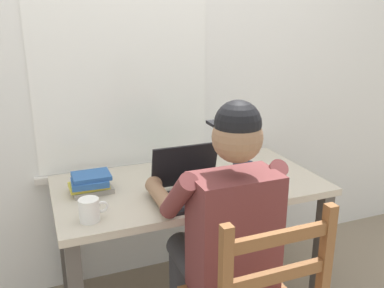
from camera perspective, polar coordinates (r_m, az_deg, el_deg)
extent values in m
cube|color=silver|center=(2.37, -4.27, 11.64)|extent=(6.00, 0.04, 2.60)
cube|color=white|center=(2.29, -9.59, 11.23)|extent=(0.97, 0.01, 1.19)
cube|color=beige|center=(2.43, -8.84, -3.36)|extent=(1.03, 0.06, 0.04)
cube|color=#BCB29E|center=(2.12, -0.36, -5.75)|extent=(1.34, 0.71, 0.03)
cube|color=#4C4742|center=(2.34, 17.34, -14.18)|extent=(0.06, 0.06, 0.69)
cube|color=#4C4742|center=(2.43, -17.19, -12.80)|extent=(0.06, 0.06, 0.69)
cube|color=#4C4742|center=(2.77, 9.48, -8.38)|extent=(0.06, 0.06, 0.69)
cube|color=brown|center=(1.67, 5.83, -12.22)|extent=(0.34, 0.20, 0.50)
sphere|color=#936B4C|center=(1.52, 6.28, 0.89)|extent=(0.19, 0.19, 0.19)
sphere|color=black|center=(1.50, 6.35, 2.80)|extent=(0.17, 0.17, 0.17)
cube|color=black|center=(1.58, 4.89, 2.86)|extent=(0.13, 0.10, 0.01)
cylinder|color=#38383D|center=(1.92, 0.27, -16.51)|extent=(0.13, 0.40, 0.13)
cylinder|color=#38383D|center=(1.99, 5.27, -15.38)|extent=(0.13, 0.40, 0.13)
cylinder|color=#38383D|center=(2.21, -1.78, -18.79)|extent=(0.10, 0.10, 0.46)
cylinder|color=#38383D|center=(2.26, 2.72, -17.79)|extent=(0.10, 0.10, 0.46)
cylinder|color=brown|center=(1.60, -1.92, -7.29)|extent=(0.10, 0.25, 0.25)
cylinder|color=#936B4C|center=(1.84, -4.33, -7.22)|extent=(0.07, 0.28, 0.07)
sphere|color=#936B4C|center=(1.97, -5.28, -5.58)|extent=(0.08, 0.08, 0.08)
cylinder|color=brown|center=(1.76, 10.45, -5.19)|extent=(0.10, 0.25, 0.25)
cylinder|color=#936B4C|center=(1.98, 6.81, -5.42)|extent=(0.07, 0.28, 0.07)
sphere|color=#936B4C|center=(2.09, 4.76, -4.10)|extent=(0.08, 0.08, 0.08)
cube|color=brown|center=(1.55, 17.84, -16.03)|extent=(0.04, 0.04, 0.48)
cube|color=brown|center=(1.44, 11.75, -17.36)|extent=(0.36, 0.02, 0.04)
cube|color=brown|center=(1.37, 12.11, -12.52)|extent=(0.36, 0.02, 0.04)
cube|color=black|center=(1.91, 0.51, -7.59)|extent=(0.33, 0.23, 0.02)
cube|color=#2B2B2D|center=(1.91, 0.51, -7.33)|extent=(0.29, 0.17, 0.00)
cube|color=black|center=(1.99, -1.01, -2.99)|extent=(0.33, 0.06, 0.22)
cube|color=#99A8B2|center=(1.99, -1.01, -2.99)|extent=(0.29, 0.05, 0.18)
ellipsoid|color=black|center=(2.00, 7.19, -6.32)|extent=(0.06, 0.10, 0.03)
cylinder|color=white|center=(1.77, -14.02, -8.85)|extent=(0.08, 0.08, 0.10)
torus|color=white|center=(1.77, -12.29, -8.48)|extent=(0.05, 0.01, 0.05)
cylinder|color=#2D384C|center=(2.19, 6.72, -3.22)|extent=(0.08, 0.08, 0.10)
torus|color=#2D384C|center=(2.21, 7.94, -2.92)|extent=(0.05, 0.01, 0.05)
cube|color=gray|center=(2.05, -13.63, -6.17)|extent=(0.20, 0.14, 0.03)
cube|color=gold|center=(2.04, -14.08, -5.61)|extent=(0.19, 0.13, 0.02)
cube|color=#2D5B9E|center=(2.02, -13.94, -5.19)|extent=(0.18, 0.13, 0.03)
cube|color=#2D5B9E|center=(2.03, -13.77, -4.30)|extent=(0.18, 0.14, 0.02)
cube|color=white|center=(2.22, -0.86, -3.70)|extent=(0.18, 0.14, 0.03)
cube|color=#38844C|center=(2.21, -0.75, -3.06)|extent=(0.21, 0.17, 0.02)
cube|color=silver|center=(2.17, 0.19, -4.49)|extent=(0.26, 0.24, 0.02)
cube|color=white|center=(1.95, 0.85, -7.10)|extent=(0.24, 0.23, 0.01)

